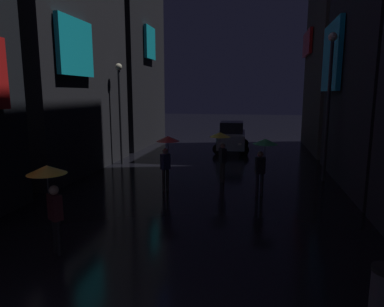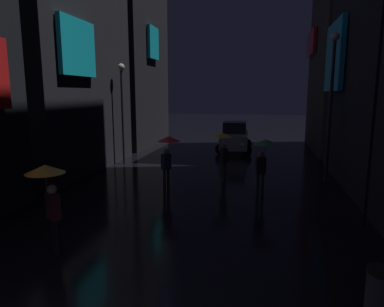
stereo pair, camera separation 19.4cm
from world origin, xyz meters
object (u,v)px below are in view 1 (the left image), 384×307
(streetlamp_left_far, at_px, (120,102))
(pedestrian_midstreet_centre_yellow, at_px, (50,185))
(pedestrian_foreground_right_yellow, at_px, (221,143))
(streetlamp_right_far, at_px, (329,92))
(pedestrian_foreground_left_green, at_px, (264,151))
(car_distant, at_px, (232,137))
(pedestrian_near_crossing_red, at_px, (167,148))
(trash_bin, at_px, (384,293))

(streetlamp_left_far, bearing_deg, pedestrian_midstreet_centre_yellow, -76.26)
(pedestrian_foreground_right_yellow, distance_m, streetlamp_right_far, 4.96)
(pedestrian_foreground_left_green, bearing_deg, car_distant, 100.98)
(pedestrian_near_crossing_red, bearing_deg, streetlamp_right_far, 23.14)
(pedestrian_foreground_right_yellow, xyz_separation_m, car_distant, (-0.15, 8.01, -0.74))
(pedestrian_near_crossing_red, bearing_deg, streetlamp_left_far, 130.03)
(pedestrian_near_crossing_red, bearing_deg, pedestrian_foreground_right_yellow, 42.37)
(pedestrian_foreground_right_yellow, distance_m, pedestrian_near_crossing_red, 2.55)
(pedestrian_near_crossing_red, distance_m, streetlamp_left_far, 6.04)
(pedestrian_foreground_right_yellow, relative_size, pedestrian_near_crossing_red, 1.00)
(pedestrian_midstreet_centre_yellow, xyz_separation_m, trash_bin, (6.81, -1.14, -1.20))
(pedestrian_foreground_right_yellow, height_order, pedestrian_near_crossing_red, same)
(pedestrian_foreground_right_yellow, bearing_deg, car_distant, 91.11)
(pedestrian_midstreet_centre_yellow, distance_m, pedestrian_foreground_left_green, 7.47)
(pedestrian_foreground_right_yellow, height_order, streetlamp_right_far, streetlamp_right_far)
(pedestrian_midstreet_centre_yellow, relative_size, car_distant, 0.50)
(pedestrian_near_crossing_red, xyz_separation_m, pedestrian_foreground_left_green, (3.63, -0.07, 0.00))
(pedestrian_near_crossing_red, xyz_separation_m, trash_bin, (5.56, -6.87, -1.20))
(streetlamp_left_far, xyz_separation_m, streetlamp_right_far, (10.00, -1.77, 0.49))
(pedestrian_near_crossing_red, height_order, streetlamp_right_far, streetlamp_right_far)
(car_distant, relative_size, streetlamp_right_far, 0.68)
(pedestrian_midstreet_centre_yellow, height_order, pedestrian_near_crossing_red, same)
(streetlamp_left_far, distance_m, trash_bin, 14.92)
(pedestrian_foreground_right_yellow, xyz_separation_m, pedestrian_foreground_left_green, (1.75, -1.79, 0.00))
(pedestrian_foreground_left_green, bearing_deg, streetlamp_right_far, 46.28)
(streetlamp_right_far, relative_size, trash_bin, 6.64)
(pedestrian_midstreet_centre_yellow, distance_m, trash_bin, 7.01)
(pedestrian_foreground_left_green, xyz_separation_m, trash_bin, (1.93, -6.80, -1.20))
(pedestrian_foreground_left_green, relative_size, streetlamp_right_far, 0.34)
(streetlamp_left_far, height_order, trash_bin, streetlamp_left_far)
(streetlamp_left_far, bearing_deg, pedestrian_foreground_right_yellow, -25.87)
(pedestrian_foreground_left_green, bearing_deg, pedestrian_midstreet_centre_yellow, -130.79)
(pedestrian_near_crossing_red, relative_size, streetlamp_left_far, 0.40)
(car_distant, xyz_separation_m, trash_bin, (3.83, -16.60, -0.46))
(pedestrian_foreground_right_yellow, height_order, streetlamp_left_far, streetlamp_left_far)
(pedestrian_near_crossing_red, distance_m, trash_bin, 8.92)
(pedestrian_foreground_right_yellow, distance_m, trash_bin, 9.42)
(car_distant, bearing_deg, streetlamp_right_far, -57.29)
(trash_bin, bearing_deg, streetlamp_right_far, 85.81)
(streetlamp_right_far, bearing_deg, trash_bin, -94.19)
(pedestrian_midstreet_centre_yellow, relative_size, trash_bin, 2.28)
(pedestrian_midstreet_centre_yellow, height_order, pedestrian_foreground_right_yellow, same)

